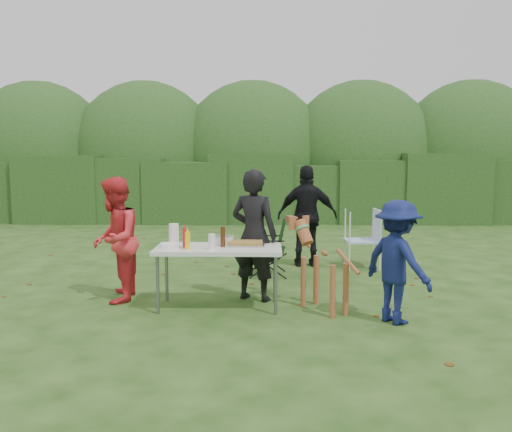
{
  "coord_description": "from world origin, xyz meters",
  "views": [
    {
      "loc": [
        0.43,
        -6.58,
        1.86
      ],
      "look_at": [
        0.28,
        0.75,
        1.0
      ],
      "focal_mm": 38.0,
      "sensor_mm": 36.0,
      "label": 1
    }
  ],
  "objects_px": {
    "dog": "(324,267)",
    "mustard_bottle": "(188,241)",
    "person_black_puffy": "(307,216)",
    "paper_towel_roll": "(174,234)",
    "camping_chair": "(268,246)",
    "ketchup_bottle": "(185,238)",
    "person_cook": "(254,235)",
    "child": "(397,262)",
    "person_red_jacket": "(115,240)",
    "lawn_chair": "(362,238)",
    "folding_table": "(219,251)",
    "beer_bottle": "(223,237)"
  },
  "relations": [
    {
      "from": "folding_table",
      "to": "mustard_bottle",
      "type": "xyz_separation_m",
      "value": [
        -0.35,
        -0.15,
        0.15
      ]
    },
    {
      "from": "person_cook",
      "to": "person_black_puffy",
      "type": "relative_size",
      "value": 1.0
    },
    {
      "from": "folding_table",
      "to": "beer_bottle",
      "type": "height_order",
      "value": "beer_bottle"
    },
    {
      "from": "folding_table",
      "to": "person_black_puffy",
      "type": "height_order",
      "value": "person_black_puffy"
    },
    {
      "from": "camping_chair",
      "to": "mustard_bottle",
      "type": "height_order",
      "value": "mustard_bottle"
    },
    {
      "from": "dog",
      "to": "mustard_bottle",
      "type": "relative_size",
      "value": 5.52
    },
    {
      "from": "child",
      "to": "ketchup_bottle",
      "type": "relative_size",
      "value": 6.14
    },
    {
      "from": "dog",
      "to": "camping_chair",
      "type": "height_order",
      "value": "dog"
    },
    {
      "from": "person_red_jacket",
      "to": "child",
      "type": "relative_size",
      "value": 1.16
    },
    {
      "from": "paper_towel_roll",
      "to": "person_cook",
      "type": "bearing_deg",
      "value": 13.41
    },
    {
      "from": "child",
      "to": "paper_towel_roll",
      "type": "bearing_deg",
      "value": 40.75
    },
    {
      "from": "beer_bottle",
      "to": "child",
      "type": "bearing_deg",
      "value": -15.53
    },
    {
      "from": "mustard_bottle",
      "to": "camping_chair",
      "type": "bearing_deg",
      "value": 63.51
    },
    {
      "from": "dog",
      "to": "lawn_chair",
      "type": "bearing_deg",
      "value": -52.05
    },
    {
      "from": "folding_table",
      "to": "ketchup_bottle",
      "type": "relative_size",
      "value": 6.82
    },
    {
      "from": "lawn_chair",
      "to": "ketchup_bottle",
      "type": "relative_size",
      "value": 4.36
    },
    {
      "from": "child",
      "to": "beer_bottle",
      "type": "xyz_separation_m",
      "value": [
        -1.95,
        0.54,
        0.18
      ]
    },
    {
      "from": "camping_chair",
      "to": "lawn_chair",
      "type": "bearing_deg",
      "value": -154.75
    },
    {
      "from": "folding_table",
      "to": "person_black_puffy",
      "type": "relative_size",
      "value": 0.9
    },
    {
      "from": "person_black_puffy",
      "to": "dog",
      "type": "distance_m",
      "value": 2.59
    },
    {
      "from": "person_red_jacket",
      "to": "paper_towel_roll",
      "type": "xyz_separation_m",
      "value": [
        0.76,
        -0.13,
        0.09
      ]
    },
    {
      "from": "child",
      "to": "mustard_bottle",
      "type": "relative_size",
      "value": 6.76
    },
    {
      "from": "lawn_chair",
      "to": "beer_bottle",
      "type": "distance_m",
      "value": 3.15
    },
    {
      "from": "person_cook",
      "to": "camping_chair",
      "type": "height_order",
      "value": "person_cook"
    },
    {
      "from": "person_cook",
      "to": "person_red_jacket",
      "type": "xyz_separation_m",
      "value": [
        -1.74,
        -0.1,
        -0.05
      ]
    },
    {
      "from": "person_black_puffy",
      "to": "ketchup_bottle",
      "type": "bearing_deg",
      "value": 57.76
    },
    {
      "from": "person_black_puffy",
      "to": "ketchup_bottle",
      "type": "xyz_separation_m",
      "value": [
        -1.63,
        -2.49,
        0.02
      ]
    },
    {
      "from": "paper_towel_roll",
      "to": "camping_chair",
      "type": "bearing_deg",
      "value": 54.25
    },
    {
      "from": "child",
      "to": "ketchup_bottle",
      "type": "height_order",
      "value": "child"
    },
    {
      "from": "child",
      "to": "mustard_bottle",
      "type": "xyz_separation_m",
      "value": [
        -2.35,
        0.38,
        0.16
      ]
    },
    {
      "from": "ketchup_bottle",
      "to": "mustard_bottle",
      "type": "bearing_deg",
      "value": -67.89
    },
    {
      "from": "person_black_puffy",
      "to": "ketchup_bottle",
      "type": "relative_size",
      "value": 7.54
    },
    {
      "from": "folding_table",
      "to": "mustard_bottle",
      "type": "relative_size",
      "value": 7.5
    },
    {
      "from": "person_red_jacket",
      "to": "camping_chair",
      "type": "bearing_deg",
      "value": 122.01
    },
    {
      "from": "mustard_bottle",
      "to": "beer_bottle",
      "type": "height_order",
      "value": "beer_bottle"
    },
    {
      "from": "person_red_jacket",
      "to": "mustard_bottle",
      "type": "bearing_deg",
      "value": 61.16
    },
    {
      "from": "lawn_chair",
      "to": "beer_bottle",
      "type": "height_order",
      "value": "beer_bottle"
    },
    {
      "from": "folding_table",
      "to": "person_red_jacket",
      "type": "bearing_deg",
      "value": 168.31
    },
    {
      "from": "person_black_puffy",
      "to": "paper_towel_roll",
      "type": "xyz_separation_m",
      "value": [
        -1.79,
        -2.32,
        0.04
      ]
    },
    {
      "from": "child",
      "to": "person_red_jacket",
      "type": "bearing_deg",
      "value": 41.77
    },
    {
      "from": "person_black_puffy",
      "to": "ketchup_bottle",
      "type": "distance_m",
      "value": 2.98
    },
    {
      "from": "ketchup_bottle",
      "to": "beer_bottle",
      "type": "relative_size",
      "value": 0.92
    },
    {
      "from": "person_cook",
      "to": "lawn_chair",
      "type": "relative_size",
      "value": 1.73
    },
    {
      "from": "person_cook",
      "to": "mustard_bottle",
      "type": "distance_m",
      "value": 0.92
    },
    {
      "from": "beer_bottle",
      "to": "camping_chair",
      "type": "bearing_deg",
      "value": 72.51
    },
    {
      "from": "person_black_puffy",
      "to": "paper_towel_roll",
      "type": "height_order",
      "value": "person_black_puffy"
    },
    {
      "from": "camping_chair",
      "to": "ketchup_bottle",
      "type": "height_order",
      "value": "ketchup_bottle"
    },
    {
      "from": "person_red_jacket",
      "to": "dog",
      "type": "distance_m",
      "value": 2.61
    },
    {
      "from": "person_black_puffy",
      "to": "dog",
      "type": "relative_size",
      "value": 1.5
    },
    {
      "from": "person_red_jacket",
      "to": "person_black_puffy",
      "type": "xyz_separation_m",
      "value": [
        2.56,
        2.19,
        0.05
      ]
    }
  ]
}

